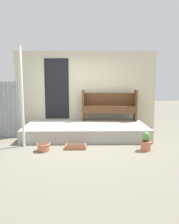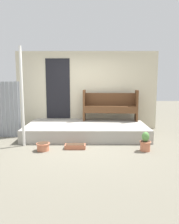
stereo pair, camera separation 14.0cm
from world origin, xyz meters
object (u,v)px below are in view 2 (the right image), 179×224
Objects in this scene: bench at (110,105)px; flower_pot_left at (43,146)px; flower_pot_middle at (145,143)px; planter_box_rect at (75,146)px; support_post at (22,97)px.

bench reaches higher than flower_pot_left.
flower_pot_left is 2.41m from flower_pot_middle.
bench is at bearing 61.95° from planter_box_rect.
bench is 5.44× the size of flower_pot_left.
bench is at bearing 107.66° from flower_pot_middle.
support_post is 5.39× the size of flower_pot_middle.
support_post is 1.40× the size of bench.
flower_pot_left is at bearing -168.87° from planter_box_rect.
flower_pot_middle is (0.65, -2.05, -0.67)m from bench.
bench is (2.33, 1.65, -0.36)m from support_post.
planter_box_rect is at bearing -10.33° from support_post.
planter_box_rect is at bearing 174.37° from flower_pot_middle.
flower_pot_middle is (2.41, -0.02, 0.09)m from flower_pot_left.
planter_box_rect is (-1.01, -1.89, -0.82)m from bench.
flower_pot_middle is at bearing -5.63° from planter_box_rect.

